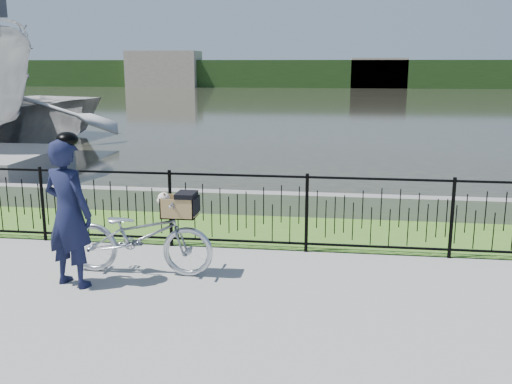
# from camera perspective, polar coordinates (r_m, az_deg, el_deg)

# --- Properties ---
(ground) EXTENTS (120.00, 120.00, 0.00)m
(ground) POSITION_cam_1_polar(r_m,az_deg,el_deg) (6.95, -4.07, -9.81)
(ground) COLOR gray
(ground) RESTS_ON ground
(grass_strip) EXTENTS (60.00, 2.00, 0.01)m
(grass_strip) POSITION_cam_1_polar(r_m,az_deg,el_deg) (9.36, -0.82, -3.74)
(grass_strip) COLOR #447223
(grass_strip) RESTS_ON ground
(water) EXTENTS (120.00, 120.00, 0.00)m
(water) POSITION_cam_1_polar(r_m,az_deg,el_deg) (39.39, 5.87, 8.83)
(water) COLOR #2A2A20
(water) RESTS_ON ground
(quay_wall) EXTENTS (60.00, 0.30, 0.40)m
(quay_wall) POSITION_cam_1_polar(r_m,az_deg,el_deg) (10.26, 0.01, -1.12)
(quay_wall) COLOR slate
(quay_wall) RESTS_ON ground
(fence) EXTENTS (14.00, 0.06, 1.15)m
(fence) POSITION_cam_1_polar(r_m,az_deg,el_deg) (8.26, -1.87, -1.89)
(fence) COLOR black
(fence) RESTS_ON ground
(far_treeline) EXTENTS (120.00, 6.00, 3.00)m
(far_treeline) POSITION_cam_1_polar(r_m,az_deg,el_deg) (66.30, 6.76, 11.68)
(far_treeline) COLOR #234019
(far_treeline) RESTS_ON ground
(far_building_left) EXTENTS (8.00, 4.00, 4.00)m
(far_building_left) POSITION_cam_1_polar(r_m,az_deg,el_deg) (67.13, -9.17, 12.05)
(far_building_left) COLOR #9F9180
(far_building_left) RESTS_ON ground
(far_building_right) EXTENTS (6.00, 3.00, 3.20)m
(far_building_right) POSITION_cam_1_polar(r_m,az_deg,el_deg) (64.95, 12.14, 11.56)
(far_building_right) COLOR #9F9180
(far_building_right) RESTS_ON ground
(bicycle_rig) EXTENTS (1.91, 0.67, 1.11)m
(bicycle_rig) POSITION_cam_1_polar(r_m,az_deg,el_deg) (7.46, -11.46, -4.25)
(bicycle_rig) COLOR #B3B8C0
(bicycle_rig) RESTS_ON ground
(cyclist) EXTENTS (0.76, 0.62, 1.88)m
(cyclist) POSITION_cam_1_polar(r_m,az_deg,el_deg) (7.18, -18.26, -1.87)
(cyclist) COLOR black
(cyclist) RESTS_ON ground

